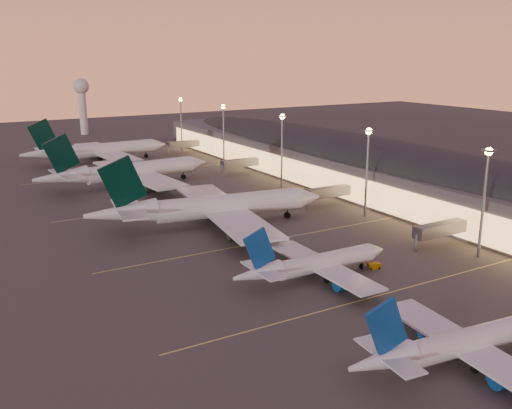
# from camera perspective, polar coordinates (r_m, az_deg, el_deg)

# --- Properties ---
(ground) EXTENTS (700.00, 700.00, 0.00)m
(ground) POSITION_cam_1_polar(r_m,az_deg,el_deg) (119.05, 10.26, -8.18)
(ground) COLOR #3F3C3A
(airliner_narrow_south) EXTENTS (38.13, 34.22, 13.61)m
(airliner_narrow_south) POSITION_cam_1_polar(r_m,az_deg,el_deg) (93.64, 19.34, -13.09)
(airliner_narrow_south) COLOR silver
(airliner_narrow_south) RESTS_ON ground
(airliner_narrow_north) EXTENTS (37.60, 33.46, 13.48)m
(airliner_narrow_north) POSITION_cam_1_polar(r_m,az_deg,el_deg) (120.34, 5.80, -5.97)
(airliner_narrow_north) COLOR silver
(airliner_narrow_north) RESTS_ON ground
(airliner_wide_near) EXTENTS (66.68, 61.40, 21.36)m
(airliner_wide_near) POSITION_cam_1_polar(r_m,az_deg,el_deg) (156.02, -4.56, -0.30)
(airliner_wide_near) COLOR silver
(airliner_wide_near) RESTS_ON ground
(airliner_wide_mid) EXTENTS (65.03, 59.46, 20.80)m
(airliner_wide_mid) POSITION_cam_1_polar(r_m,az_deg,el_deg) (208.87, -12.77, 3.21)
(airliner_wide_mid) COLOR silver
(airliner_wide_mid) RESTS_ON ground
(airliner_wide_far) EXTENTS (64.35, 58.65, 20.60)m
(airliner_wide_far) POSITION_cam_1_polar(r_m,az_deg,el_deg) (259.11, -15.54, 5.22)
(airliner_wide_far) COLOR silver
(airliner_wide_far) RESTS_ON ground
(terminal_building) EXTENTS (56.35, 255.00, 17.46)m
(terminal_building) POSITION_cam_1_polar(r_m,az_deg,el_deg) (208.42, 10.47, 4.26)
(terminal_building) COLOR #4D4D52
(terminal_building) RESTS_ON ground
(light_masts) EXTENTS (2.20, 217.20, 25.90)m
(light_masts) POSITION_cam_1_polar(r_m,az_deg,el_deg) (185.28, 6.00, 5.88)
(light_masts) COLOR gray
(light_masts) RESTS_ON ground
(radar_tower) EXTENTS (9.00, 9.00, 32.50)m
(radar_tower) POSITION_cam_1_polar(r_m,az_deg,el_deg) (353.07, -17.01, 10.25)
(radar_tower) COLOR silver
(radar_tower) RESTS_ON ground
(lane_markings) EXTENTS (90.00, 180.36, 0.00)m
(lane_markings) POSITION_cam_1_polar(r_m,az_deg,el_deg) (149.56, 0.31, -3.11)
(lane_markings) COLOR #D8C659
(lane_markings) RESTS_ON ground
(baggage_tug_c) EXTENTS (4.45, 2.70, 1.24)m
(baggage_tug_c) POSITION_cam_1_polar(r_m,az_deg,el_deg) (129.48, 11.47, -6.05)
(baggage_tug_c) COLOR #CC8E05
(baggage_tug_c) RESTS_ON ground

